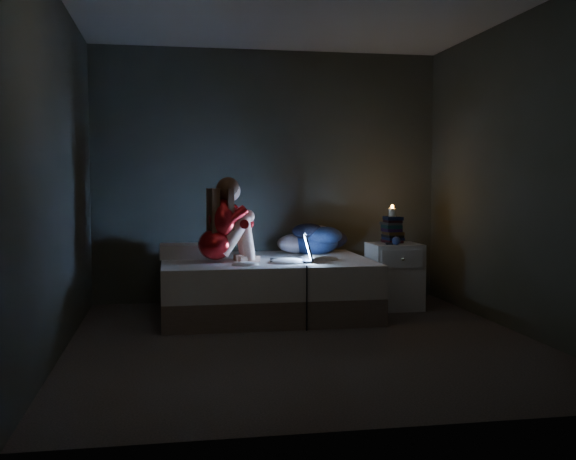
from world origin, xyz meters
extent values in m
cube|color=black|center=(0.00, 0.00, -0.01)|extent=(3.60, 3.80, 0.02)
cube|color=silver|center=(0.00, 0.00, 2.61)|extent=(3.60, 3.80, 0.02)
cube|color=#313429|center=(0.00, 1.91, 1.30)|extent=(3.60, 0.02, 2.60)
cube|color=#313429|center=(0.00, -1.91, 1.30)|extent=(3.60, 0.02, 2.60)
cube|color=#313429|center=(-1.81, 0.00, 1.30)|extent=(0.02, 3.80, 2.60)
cube|color=#313429|center=(1.81, 0.00, 1.30)|extent=(0.02, 3.80, 2.60)
cube|color=silver|center=(-0.89, 1.30, 0.59)|extent=(0.46, 0.32, 0.13)
cube|color=white|center=(1.14, 1.18, 0.32)|extent=(0.49, 0.44, 0.64)
cylinder|color=beige|center=(1.14, 1.27, 0.96)|extent=(0.07, 0.07, 0.08)
cube|color=black|center=(1.07, 1.13, 0.65)|extent=(0.11, 0.15, 0.01)
sphere|color=navy|center=(1.10, 1.04, 0.68)|extent=(0.08, 0.08, 0.08)
camera|label=1|loc=(-1.02, -5.08, 1.24)|focal=42.04mm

